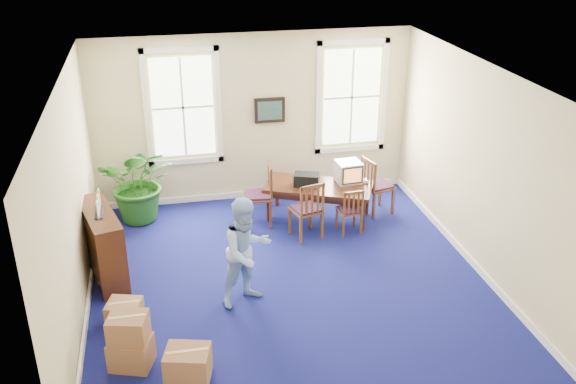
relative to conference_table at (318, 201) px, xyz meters
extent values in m
plane|color=navy|center=(-0.98, -2.06, -0.32)|extent=(6.50, 6.50, 0.00)
plane|color=white|center=(-0.98, -2.06, 2.88)|extent=(6.50, 6.50, 0.00)
plane|color=beige|center=(-0.98, 1.19, 1.28)|extent=(6.50, 0.00, 6.50)
plane|color=beige|center=(-0.98, -5.31, 1.28)|extent=(6.50, 0.00, 6.50)
plane|color=beige|center=(-3.98, -2.06, 1.28)|extent=(0.00, 6.50, 6.50)
plane|color=beige|center=(2.02, -2.06, 1.28)|extent=(0.00, 6.50, 6.50)
cube|color=white|center=(-0.98, 1.16, -0.26)|extent=(6.00, 0.04, 0.12)
cube|color=white|center=(-3.95, -2.06, -0.26)|extent=(0.04, 6.50, 0.12)
cube|color=white|center=(1.99, -2.06, -0.26)|extent=(0.04, 6.50, 0.12)
cube|color=white|center=(0.82, 0.00, 0.35)|extent=(0.16, 0.20, 0.05)
cube|color=black|center=(-0.22, 0.04, 0.44)|extent=(0.51, 0.41, 0.22)
imported|color=#8FB6F0|center=(-1.67, -2.39, 0.49)|extent=(0.98, 0.90, 1.63)
cube|color=#401F11|center=(-3.73, -1.27, 0.24)|extent=(0.77, 1.49, 1.13)
imported|color=#1C5215|center=(-3.15, 0.60, 0.40)|extent=(1.51, 1.37, 1.46)
camera|label=1|loc=(-2.73, -10.22, 5.03)|focal=40.00mm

